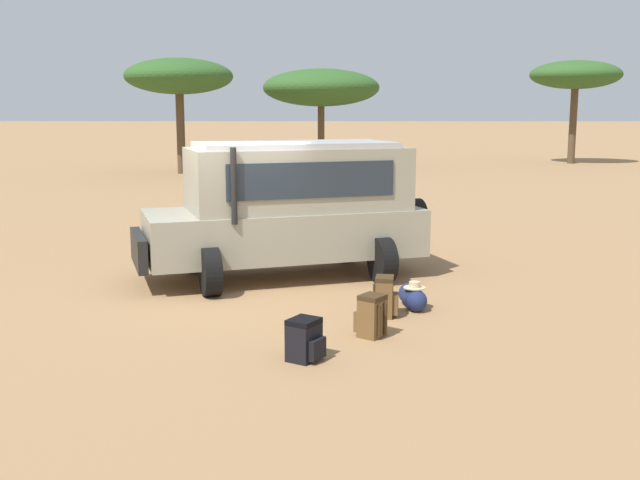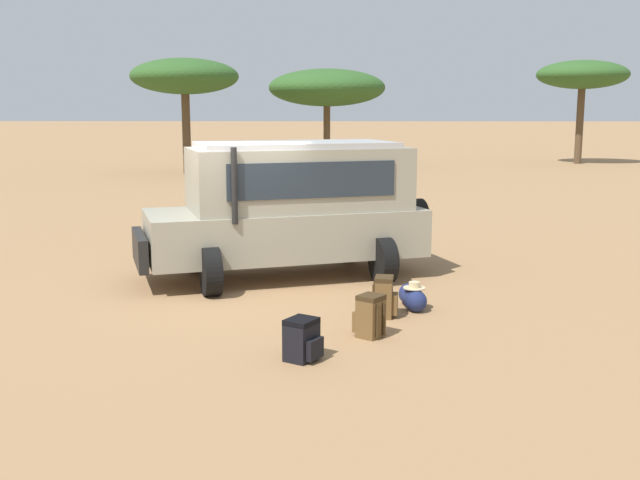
{
  "view_description": "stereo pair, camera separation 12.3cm",
  "coord_description": "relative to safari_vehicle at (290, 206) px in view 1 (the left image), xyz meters",
  "views": [
    {
      "loc": [
        1.58,
        -12.33,
        3.04
      ],
      "look_at": [
        1.46,
        -0.82,
        1.0
      ],
      "focal_mm": 42.0,
      "sensor_mm": 36.0,
      "label": 1
    },
    {
      "loc": [
        1.71,
        -12.33,
        3.04
      ],
      "look_at": [
        1.46,
        -0.82,
        1.0
      ],
      "focal_mm": 42.0,
      "sensor_mm": 36.0,
      "label": 2
    }
  ],
  "objects": [
    {
      "name": "acacia_tree_left_mid",
      "position": [
        0.31,
        26.17,
        2.75
      ],
      "size": [
        6.05,
        5.61,
        5.03
      ],
      "color": "brown",
      "rests_on": "ground_plane"
    },
    {
      "name": "acacia_tree_centre_back",
      "position": [
        14.12,
        28.29,
        3.45
      ],
      "size": [
        4.93,
        4.21,
        5.57
      ],
      "color": "brown",
      "rests_on": "ground_plane"
    },
    {
      "name": "ground_plane",
      "position": [
        -0.89,
        -1.01,
        -1.29
      ],
      "size": [
        320.0,
        320.0,
        0.0
      ],
      "primitive_type": "plane",
      "color": "#9E754C"
    },
    {
      "name": "safari_vehicle",
      "position": [
        0.0,
        0.0,
        0.0
      ],
      "size": [
        5.44,
        3.66,
        2.44
      ],
      "color": "gray",
      "rests_on": "ground_plane"
    },
    {
      "name": "duffel_bag_low_black_case",
      "position": [
        2.0,
        -2.14,
        -1.12
      ],
      "size": [
        0.39,
        0.81,
        0.43
      ],
      "color": "navy",
      "rests_on": "ground_plane"
    },
    {
      "name": "backpack_beside_front_wheel",
      "position": [
        1.27,
        -3.63,
        -1.01
      ],
      "size": [
        0.46,
        0.45,
        0.58
      ],
      "color": "brown",
      "rests_on": "ground_plane"
    },
    {
      "name": "acacia_tree_far_left",
      "position": [
        -6.17,
        21.65,
        3.13
      ],
      "size": [
        4.96,
        4.99,
        5.28
      ],
      "color": "brown",
      "rests_on": "ground_plane"
    },
    {
      "name": "backpack_cluster_center",
      "position": [
        0.41,
        -4.59,
        -1.04
      ],
      "size": [
        0.51,
        0.49,
        0.52
      ],
      "color": "black",
      "rests_on": "ground_plane"
    },
    {
      "name": "backpack_near_rear_wheel",
      "position": [
        1.53,
        -2.65,
        -1.0
      ],
      "size": [
        0.39,
        0.4,
        0.6
      ],
      "color": "brown",
      "rests_on": "ground_plane"
    }
  ]
}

